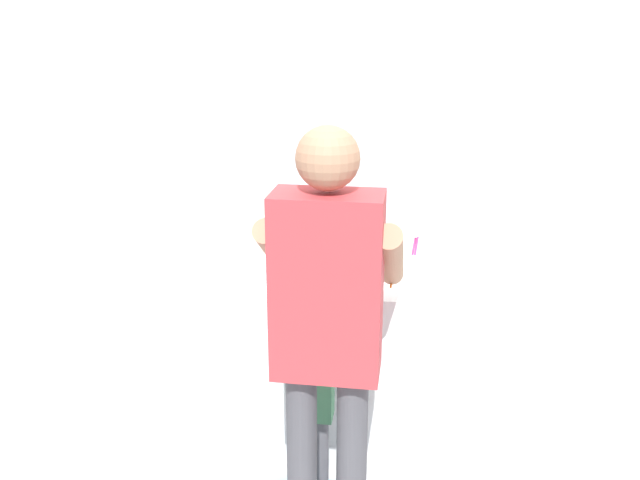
# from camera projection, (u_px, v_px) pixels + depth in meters

# --- Properties ---
(ground_plane) EXTENTS (14.00, 14.00, 0.00)m
(ground_plane) POSITION_uv_depth(u_px,v_px,m) (315.00, 474.00, 3.09)
(ground_plane) COLOR silver
(back_wall) EXTENTS (4.40, 0.10, 2.70)m
(back_wall) POSITION_uv_depth(u_px,v_px,m) (334.00, 162.00, 3.26)
(back_wall) COLOR beige
(back_wall) RESTS_ON ground
(vanity_cabinet) EXTENTS (1.38, 0.54, 0.88)m
(vanity_cabinet) POSITION_uv_depth(u_px,v_px,m) (325.00, 359.00, 3.24)
(vanity_cabinet) COLOR white
(vanity_cabinet) RESTS_ON ground
(sink_basin) EXTENTS (0.39, 0.39, 0.11)m
(sink_basin) POSITION_uv_depth(u_px,v_px,m) (324.00, 265.00, 3.06)
(sink_basin) COLOR white
(sink_basin) RESTS_ON vanity_cabinet
(faucet) EXTENTS (0.18, 0.14, 0.18)m
(faucet) POSITION_uv_depth(u_px,v_px,m) (331.00, 244.00, 3.28)
(faucet) COLOR #B7BABF
(faucet) RESTS_ON vanity_cabinet
(toothbrush_cup) EXTENTS (0.07, 0.07, 0.21)m
(toothbrush_cup) POSITION_uv_depth(u_px,v_px,m) (414.00, 264.00, 3.08)
(toothbrush_cup) COLOR silver
(toothbrush_cup) RESTS_ON vanity_cabinet
(child_toddler) EXTENTS (0.25, 0.26, 0.83)m
(child_toddler) POSITION_uv_depth(u_px,v_px,m) (311.00, 392.00, 2.84)
(child_toddler) COLOR #47474C
(child_toddler) RESTS_ON ground
(adult_parent) EXTENTS (0.52, 0.55, 1.68)m
(adult_parent) POSITION_uv_depth(u_px,v_px,m) (328.00, 311.00, 2.39)
(adult_parent) COLOR #47474C
(adult_parent) RESTS_ON ground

